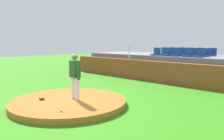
{
  "coord_description": "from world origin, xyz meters",
  "views": [
    {
      "loc": [
        6.8,
        -4.59,
        2.3
      ],
      "look_at": [
        0.0,
        2.27,
        1.11
      ],
      "focal_mm": 35.98,
      "sensor_mm": 36.0,
      "label": 1
    }
  ],
  "objects_px": {
    "stadium_chair_10": "(171,52)",
    "stadium_chair_14": "(212,54)",
    "stadium_chair_1": "(166,53)",
    "stadium_chair_13": "(200,53)",
    "stadium_chair_9": "(205,54)",
    "stadium_chair_6": "(173,53)",
    "stadium_chair_11": "(180,52)",
    "baseball": "(61,111)",
    "stadium_chair_8": "(194,54)",
    "stadium_chair_3": "(188,54)",
    "pitcher": "(75,73)",
    "stadium_chair_2": "(176,54)",
    "stadium_chair_7": "(183,53)",
    "stadium_chair_4": "(199,55)",
    "stadium_chair_12": "(190,53)",
    "stadium_chair_5": "(164,53)",
    "stadium_chair_0": "(156,53)",
    "fielding_glove": "(42,98)"
  },
  "relations": [
    {
      "from": "stadium_chair_10",
      "to": "stadium_chair_14",
      "type": "bearing_deg",
      "value": 179.6
    },
    {
      "from": "stadium_chair_1",
      "to": "stadium_chair_13",
      "type": "distance_m",
      "value": 2.24
    },
    {
      "from": "stadium_chair_1",
      "to": "stadium_chair_9",
      "type": "xyz_separation_m",
      "value": [
        2.07,
        0.89,
        0.0
      ]
    },
    {
      "from": "stadium_chair_6",
      "to": "stadium_chair_11",
      "type": "relative_size",
      "value": 1.0
    },
    {
      "from": "baseball",
      "to": "stadium_chair_8",
      "type": "relative_size",
      "value": 0.15
    },
    {
      "from": "stadium_chair_3",
      "to": "stadium_chair_13",
      "type": "distance_m",
      "value": 1.76
    },
    {
      "from": "pitcher",
      "to": "stadium_chair_10",
      "type": "xyz_separation_m",
      "value": [
        -1.5,
        9.37,
        0.41
      ]
    },
    {
      "from": "stadium_chair_10",
      "to": "stadium_chair_14",
      "type": "xyz_separation_m",
      "value": [
        2.83,
        -0.02,
        0.0
      ]
    },
    {
      "from": "pitcher",
      "to": "stadium_chair_14",
      "type": "bearing_deg",
      "value": 93.75
    },
    {
      "from": "stadium_chair_1",
      "to": "stadium_chair_2",
      "type": "relative_size",
      "value": 1.0
    },
    {
      "from": "stadium_chair_8",
      "to": "stadium_chair_7",
      "type": "bearing_deg",
      "value": 1.14
    },
    {
      "from": "stadium_chair_11",
      "to": "stadium_chair_14",
      "type": "xyz_separation_m",
      "value": [
        2.1,
        -0.0,
        0.0
      ]
    },
    {
      "from": "stadium_chair_11",
      "to": "stadium_chair_14",
      "type": "relative_size",
      "value": 1.0
    },
    {
      "from": "pitcher",
      "to": "stadium_chair_6",
      "type": "height_order",
      "value": "stadium_chair_6"
    },
    {
      "from": "stadium_chair_1",
      "to": "stadium_chair_13",
      "type": "height_order",
      "value": "same"
    },
    {
      "from": "stadium_chair_4",
      "to": "stadium_chair_12",
      "type": "height_order",
      "value": "same"
    },
    {
      "from": "stadium_chair_10",
      "to": "stadium_chair_12",
      "type": "distance_m",
      "value": 1.39
    },
    {
      "from": "stadium_chair_3",
      "to": "stadium_chair_5",
      "type": "bearing_deg",
      "value": -22.36
    },
    {
      "from": "stadium_chair_9",
      "to": "stadium_chair_8",
      "type": "bearing_deg",
      "value": 0.57
    },
    {
      "from": "stadium_chair_1",
      "to": "stadium_chair_11",
      "type": "bearing_deg",
      "value": -90.47
    },
    {
      "from": "stadium_chair_0",
      "to": "stadium_chair_13",
      "type": "xyz_separation_m",
      "value": [
        2.12,
        1.8,
        0.0
      ]
    },
    {
      "from": "stadium_chair_1",
      "to": "stadium_chair_3",
      "type": "relative_size",
      "value": 1.0
    },
    {
      "from": "stadium_chair_4",
      "to": "stadium_chair_12",
      "type": "relative_size",
      "value": 1.0
    },
    {
      "from": "stadium_chair_8",
      "to": "stadium_chair_12",
      "type": "xyz_separation_m",
      "value": [
        -0.68,
        0.9,
        0.0
      ]
    },
    {
      "from": "stadium_chair_3",
      "to": "baseball",
      "type": "bearing_deg",
      "value": 92.26
    },
    {
      "from": "stadium_chair_9",
      "to": "stadium_chair_11",
      "type": "height_order",
      "value": "same"
    },
    {
      "from": "stadium_chair_3",
      "to": "stadium_chair_4",
      "type": "height_order",
      "value": "same"
    },
    {
      "from": "baseball",
      "to": "stadium_chair_6",
      "type": "xyz_separation_m",
      "value": [
        -1.76,
        9.68,
        1.37
      ]
    },
    {
      "from": "stadium_chair_11",
      "to": "stadium_chair_14",
      "type": "height_order",
      "value": "same"
    },
    {
      "from": "baseball",
      "to": "stadium_chair_7",
      "type": "bearing_deg",
      "value": 96.21
    },
    {
      "from": "stadium_chair_12",
      "to": "stadium_chair_13",
      "type": "height_order",
      "value": "same"
    },
    {
      "from": "pitcher",
      "to": "stadium_chair_0",
      "type": "xyz_separation_m",
      "value": [
        -1.53,
        7.55,
        0.41
      ]
    },
    {
      "from": "stadium_chair_9",
      "to": "stadium_chair_6",
      "type": "bearing_deg",
      "value": 0.26
    },
    {
      "from": "stadium_chair_2",
      "to": "stadium_chair_13",
      "type": "bearing_deg",
      "value": -111.75
    },
    {
      "from": "stadium_chair_0",
      "to": "stadium_chair_14",
      "type": "height_order",
      "value": "same"
    },
    {
      "from": "stadium_chair_1",
      "to": "stadium_chair_14",
      "type": "bearing_deg",
      "value": -140.21
    },
    {
      "from": "stadium_chair_0",
      "to": "stadium_chair_8",
      "type": "relative_size",
      "value": 1.0
    },
    {
      "from": "baseball",
      "to": "stadium_chair_12",
      "type": "xyz_separation_m",
      "value": [
        -1.07,
        10.58,
        1.37
      ]
    },
    {
      "from": "baseball",
      "to": "fielding_glove",
      "type": "xyz_separation_m",
      "value": [
        -1.78,
        0.3,
        0.02
      ]
    },
    {
      "from": "baseball",
      "to": "stadium_chair_9",
      "type": "height_order",
      "value": "stadium_chair_9"
    },
    {
      "from": "baseball",
      "to": "fielding_glove",
      "type": "height_order",
      "value": "fielding_glove"
    },
    {
      "from": "stadium_chair_2",
      "to": "stadium_chair_7",
      "type": "height_order",
      "value": "same"
    },
    {
      "from": "stadium_chair_2",
      "to": "fielding_glove",
      "type": "bearing_deg",
      "value": 85.33
    },
    {
      "from": "stadium_chair_2",
      "to": "stadium_chair_10",
      "type": "relative_size",
      "value": 1.0
    },
    {
      "from": "stadium_chair_2",
      "to": "stadium_chair_6",
      "type": "distance_m",
      "value": 1.15
    },
    {
      "from": "stadium_chair_3",
      "to": "stadium_chair_10",
      "type": "distance_m",
      "value": 2.77
    },
    {
      "from": "stadium_chair_0",
      "to": "stadium_chair_1",
      "type": "bearing_deg",
      "value": -176.94
    },
    {
      "from": "stadium_chair_9",
      "to": "stadium_chair_7",
      "type": "bearing_deg",
      "value": 0.85
    },
    {
      "from": "stadium_chair_3",
      "to": "stadium_chair_13",
      "type": "relative_size",
      "value": 1.0
    },
    {
      "from": "stadium_chair_13",
      "to": "stadium_chair_12",
      "type": "bearing_deg",
      "value": -1.74
    }
  ]
}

